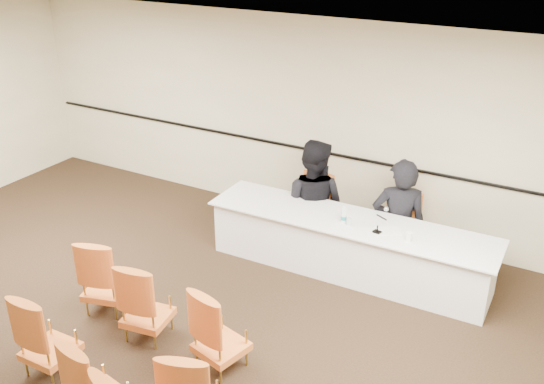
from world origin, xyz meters
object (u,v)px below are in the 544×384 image
Objects in this scene: coffee_cup at (409,236)px; aud_chair_back_left at (48,333)px; panelist_main_chair at (398,229)px; aud_chair_back_mid at (98,382)px; aud_chair_front_mid at (146,300)px; microphone at (378,222)px; aud_chair_front_left at (105,274)px; panel_table at (348,246)px; panelist_second_chair at (312,209)px; panelist_second at (312,205)px; water_bottle at (344,214)px; panelist_main at (398,228)px; drinking_glass at (349,222)px; aud_chair_front_right at (220,329)px.

aud_chair_back_left is at bearing -130.87° from coffee_cup.
panelist_main_chair is 1.00× the size of aud_chair_back_left.
aud_chair_back_mid is at bearing -109.84° from panelist_main_chair.
aud_chair_front_mid is 1.27m from aud_chair_back_mid.
microphone is 3.25m from aud_chair_front_left.
panelist_second_chair is at bearing 144.22° from panel_table.
panelist_second_chair is at bearing 72.86° from aud_chair_back_left.
water_bottle is at bearing 134.81° from panelist_second.
panelist_main is 0.86m from drinking_glass.
panel_table is 3.89× the size of aud_chair_front_left.
drinking_glass is at bearing -72.71° from panel_table.
aud_chair_back_left is (-2.66, -3.07, -0.32)m from coffee_cup.
aud_chair_back_mid is at bearing 83.56° from panelist_second.
panelist_main is 19.53× the size of drinking_glass.
water_bottle is 0.24× the size of aud_chair_front_left.
aud_chair_back_mid is (-1.38, -4.05, -0.01)m from panelist_main.
drinking_glass is at bearing 37.94° from panelist_main.
aud_chair_front_mid reaches higher than panel_table.
panelist_second is at bearing -19.83° from panelist_main.
panelist_main_chair is 1.00× the size of panelist_second_chair.
panelist_main_chair reaches higher than panel_table.
aud_chair_front_mid and aud_chair_front_right have the same top height.
aud_chair_back_mid is at bearing -100.84° from aud_chair_front_right.
panelist_main reaches higher than panelist_main_chair.
microphone reaches higher than drinking_glass.
panelist_second is 2.90m from aud_chair_front_mid.
panelist_main is 3.73m from aud_chair_front_left.
panelist_second is 1.41m from microphone.
aud_chair_front_left is 0.76m from aud_chair_front_mid.
aud_chair_back_left is (-0.48, -0.92, 0.00)m from aud_chair_front_mid.
panelist_second is 2.04× the size of aud_chair_back_left.
panelist_main_chair and panelist_second_chair have the same top height.
aud_chair_back_left is at bearing -111.44° from microphone.
panelist_main reaches higher than coffee_cup.
panelist_second is 2.89m from aud_chair_front_right.
aud_chair_front_right is at bearing 52.59° from panelist_main.
panel_table is at bearing 169.58° from coffee_cup.
panelist_main reaches higher than aud_chair_front_right.
panelist_main_chair is (0.00, 0.00, -0.01)m from panelist_main.
panelist_second reaches higher than aud_chair_front_mid.
aud_chair_back_mid is (-1.33, -3.35, -0.41)m from microphone.
aud_chair_front_left is 1.73m from aud_chair_front_right.
panelist_second_chair is at bearing 140.77° from drinking_glass.
panelist_second_chair is at bearing 180.00° from panelist_main_chair.
panel_table is 3.89× the size of aud_chair_front_right.
drinking_glass is (-0.42, -0.69, 0.31)m from panelist_main.
panelist_main_chair and aud_chair_front_right have the same top height.
panelist_second_chair reaches higher than drinking_glass.
aud_chair_back_left is (-1.90, -3.09, -0.32)m from drinking_glass.
microphone is at bearing 178.34° from coffee_cup.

